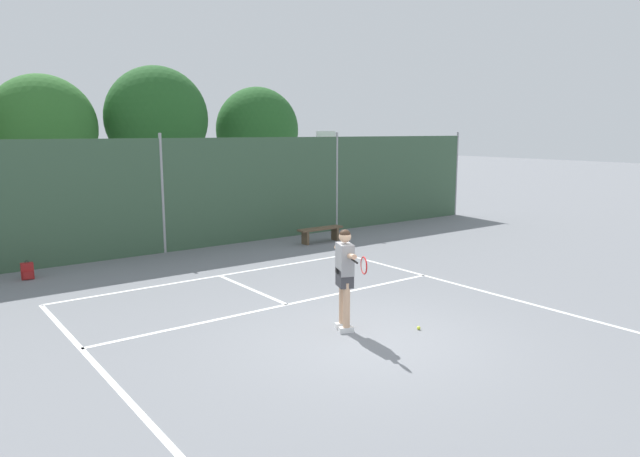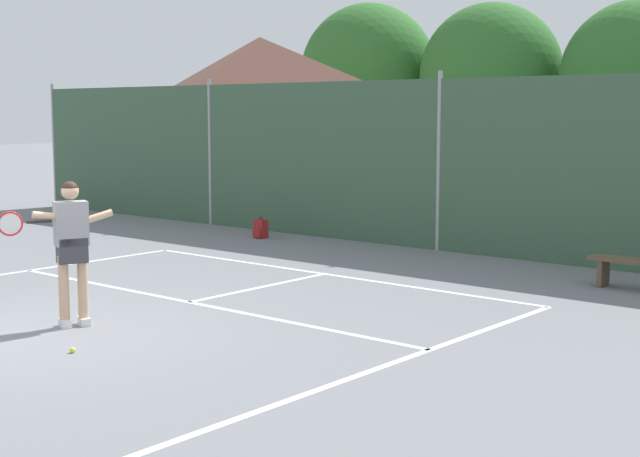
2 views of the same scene
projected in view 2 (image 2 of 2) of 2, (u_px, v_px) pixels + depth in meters
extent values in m
plane|color=slate|center=(38.00, 334.00, 11.22)|extent=(120.00, 120.00, 0.00)
cube|color=white|center=(324.00, 274.00, 15.39)|extent=(8.20, 0.10, 0.01)
cube|color=white|center=(284.00, 402.00, 8.60)|extent=(0.10, 11.00, 0.01)
cube|color=white|center=(189.00, 302.00, 13.10)|extent=(8.20, 0.10, 0.01)
cube|color=white|center=(261.00, 287.00, 14.22)|extent=(0.10, 2.97, 0.01)
cube|color=#38563D|center=(439.00, 165.00, 17.83)|extent=(26.00, 0.05, 3.36)
cylinder|color=#99999E|center=(54.00, 146.00, 26.13)|extent=(0.09, 0.09, 3.51)
cylinder|color=#99999E|center=(210.00, 152.00, 21.98)|extent=(0.09, 0.09, 3.51)
cylinder|color=#99999E|center=(439.00, 161.00, 17.82)|extent=(0.09, 0.09, 3.51)
cube|color=silver|center=(260.00, 153.00, 26.68)|extent=(6.72, 4.00, 3.05)
pyramid|color=brown|center=(260.00, 69.00, 26.37)|extent=(7.26, 4.32, 1.80)
cylinder|color=brown|center=(367.00, 160.00, 33.65)|extent=(0.36, 0.36, 1.87)
ellipsoid|color=#2D6628|center=(368.00, 75.00, 33.26)|extent=(5.14, 4.63, 5.14)
cylinder|color=brown|center=(488.00, 166.00, 30.42)|extent=(0.36, 0.36, 1.82)
ellipsoid|color=#2D6628|center=(490.00, 77.00, 30.05)|extent=(4.82, 4.33, 4.82)
cylinder|color=brown|center=(633.00, 174.00, 27.28)|extent=(0.36, 0.36, 1.73)
ellipsoid|color=#2D6628|center=(638.00, 78.00, 26.92)|extent=(4.63, 4.17, 4.63)
cube|color=silver|center=(84.00, 321.00, 11.71)|extent=(0.29, 0.21, 0.10)
cube|color=silver|center=(65.00, 323.00, 11.60)|extent=(0.29, 0.21, 0.10)
cylinder|color=tan|center=(83.00, 286.00, 11.65)|extent=(0.13, 0.13, 0.82)
cylinder|color=tan|center=(64.00, 288.00, 11.54)|extent=(0.13, 0.13, 0.82)
cube|color=#38383D|center=(72.00, 250.00, 11.53)|extent=(0.36, 0.42, 0.32)
cube|color=gray|center=(71.00, 223.00, 11.49)|extent=(0.37, 0.46, 0.56)
sphere|color=tan|center=(70.00, 191.00, 11.44)|extent=(0.22, 0.22, 0.22)
sphere|color=black|center=(70.00, 189.00, 11.44)|extent=(0.21, 0.21, 0.21)
cylinder|color=tan|center=(55.00, 217.00, 11.36)|extent=(0.29, 0.55, 0.17)
cylinder|color=tan|center=(93.00, 218.00, 11.61)|extent=(0.27, 0.50, 0.22)
cylinder|color=black|center=(39.00, 222.00, 11.26)|extent=(0.15, 0.29, 0.04)
torus|color=red|center=(10.00, 224.00, 11.05)|extent=(0.14, 0.29, 0.30)
cylinder|color=silver|center=(10.00, 224.00, 11.05)|extent=(0.10, 0.24, 0.26)
sphere|color=#CCE033|center=(73.00, 350.00, 10.35)|extent=(0.07, 0.07, 0.07)
cube|color=maroon|center=(261.00, 229.00, 19.76)|extent=(0.30, 0.21, 0.40)
cube|color=maroon|center=(257.00, 233.00, 19.69)|extent=(0.23, 0.08, 0.18)
torus|color=black|center=(261.00, 219.00, 19.73)|extent=(0.09, 0.02, 0.09)
cube|color=brown|center=(603.00, 272.00, 14.29)|extent=(0.08, 0.32, 0.45)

